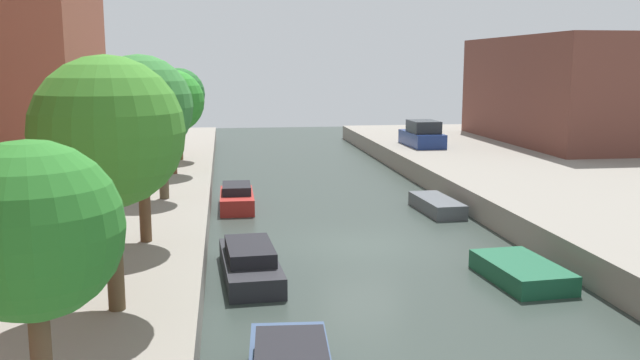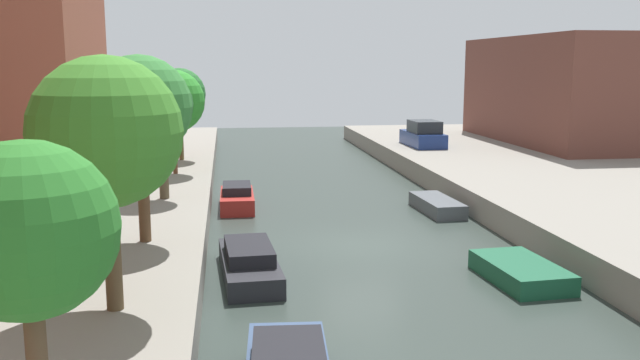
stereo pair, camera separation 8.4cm
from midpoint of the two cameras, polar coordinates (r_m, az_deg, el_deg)
name	(u,v)px [view 1 (the left image)]	position (r m, az deg, el deg)	size (l,w,h in m)	color
ground_plane	(362,245)	(22.38, 3.45, -5.47)	(84.00, 84.00, 0.00)	#2D3833
low_block_right	(583,90)	(46.02, 21.14, 7.09)	(10.00, 15.66, 6.52)	brown
street_tree_0	(32,233)	(8.47, -23.29, -4.09)	(2.10, 2.10, 4.03)	brown
street_tree_1	(108,133)	(13.68, -17.55, 3.77)	(2.95, 2.95, 5.05)	brown
street_tree_2	(140,108)	(18.95, -14.98, 5.85)	(2.81, 2.81, 5.12)	brown
street_tree_3	(161,106)	(25.05, -13.31, 6.06)	(2.30, 2.30, 4.57)	brown
street_tree_4	(172,101)	(30.76, -12.37, 6.46)	(2.79, 2.79, 4.63)	brown
street_tree_5	(179,94)	(35.27, -11.85, 7.05)	(2.62, 2.62, 4.66)	brown
parked_car	(422,135)	(41.07, 8.53, 3.73)	(1.83, 4.10, 1.54)	navy
moored_boat_left_2	(250,263)	(19.11, -6.04, -6.94)	(1.70, 4.46, 0.95)	#232328
moored_boat_left_3	(237,198)	(28.04, -7.09, -1.52)	(1.37, 3.50, 1.00)	maroon
moored_boat_right_2	(521,272)	(19.45, 16.44, -7.40)	(1.91, 3.19, 0.53)	#195638
moored_boat_right_3	(437,205)	(27.58, 9.69, -2.09)	(1.43, 3.45, 0.55)	#4C5156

